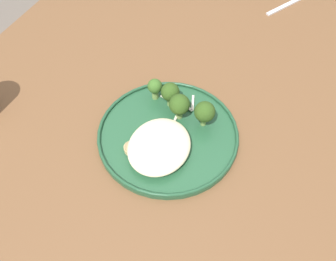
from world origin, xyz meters
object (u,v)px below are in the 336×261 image
(dinner_fork, at_px, (292,3))
(seared_scallop_on_noodles, at_px, (149,158))
(seared_scallop_right_edge, at_px, (165,162))
(seared_scallop_center_golden, at_px, (134,149))
(dinner_plate, at_px, (168,134))
(broccoli_floret_front_edge, at_px, (179,105))
(broccoli_floret_beside_noodles, at_px, (155,87))
(seared_scallop_left_edge, at_px, (156,150))
(broccoli_floret_split_head, at_px, (170,92))
(broccoli_floret_right_tilted, at_px, (205,112))

(dinner_fork, bearing_deg, seared_scallop_on_noodles, -12.87)
(seared_scallop_right_edge, bearing_deg, seared_scallop_center_golden, -92.25)
(dinner_plate, height_order, seared_scallop_on_noodles, seared_scallop_on_noodles)
(seared_scallop_center_golden, relative_size, broccoli_floret_front_edge, 0.49)
(seared_scallop_right_edge, xyz_separation_m, seared_scallop_center_golden, (-0.00, -0.07, 0.00))
(broccoli_floret_beside_noodles, xyz_separation_m, dinner_fork, (-0.51, 0.21, -0.04))
(dinner_plate, xyz_separation_m, dinner_fork, (-0.59, 0.14, -0.01))
(seared_scallop_right_edge, bearing_deg, seared_scallop_left_edge, -121.63)
(broccoli_floret_split_head, relative_size, broccoli_floret_right_tilted, 0.97)
(seared_scallop_on_noodles, height_order, seared_scallop_right_edge, seared_scallop_on_noodles)
(broccoli_floret_split_head, bearing_deg, broccoli_floret_front_edge, 51.20)
(seared_scallop_on_noodles, relative_size, seared_scallop_left_edge, 1.36)
(seared_scallop_center_golden, height_order, broccoli_floret_beside_noodles, broccoli_floret_beside_noodles)
(dinner_plate, distance_m, seared_scallop_on_noodles, 0.08)
(broccoli_floret_split_head, distance_m, dinner_fork, 0.54)
(seared_scallop_right_edge, xyz_separation_m, broccoli_floret_right_tilted, (-0.12, 0.03, 0.03))
(seared_scallop_left_edge, xyz_separation_m, broccoli_floret_right_tilted, (-0.11, 0.06, 0.03))
(broccoli_floret_split_head, bearing_deg, seared_scallop_right_edge, 19.21)
(dinner_plate, bearing_deg, broccoli_floret_front_edge, 175.24)
(seared_scallop_left_edge, relative_size, dinner_fork, 0.14)
(dinner_fork, bearing_deg, seared_scallop_left_edge, -12.85)
(broccoli_floret_right_tilted, distance_m, broccoli_floret_front_edge, 0.05)
(broccoli_floret_right_tilted, bearing_deg, dinner_fork, 170.88)
(dinner_plate, distance_m, broccoli_floret_split_head, 0.09)
(seared_scallop_left_edge, bearing_deg, seared_scallop_center_golden, -71.86)
(dinner_plate, xyz_separation_m, seared_scallop_right_edge, (0.07, 0.02, 0.01))
(dinner_plate, height_order, broccoli_floret_right_tilted, broccoli_floret_right_tilted)
(dinner_plate, distance_m, broccoli_floret_right_tilted, 0.09)
(broccoli_floret_split_head, relative_size, broccoli_floret_front_edge, 0.97)
(broccoli_floret_front_edge, relative_size, broccoli_floret_beside_noodles, 1.18)
(seared_scallop_on_noodles, height_order, dinner_fork, seared_scallop_on_noodles)
(seared_scallop_on_noodles, relative_size, broccoli_floret_front_edge, 0.51)
(dinner_plate, relative_size, broccoli_floret_front_edge, 4.69)
(broccoli_floret_front_edge, xyz_separation_m, dinner_fork, (-0.54, 0.14, -0.05))
(broccoli_floret_split_head, height_order, dinner_fork, broccoli_floret_split_head)
(broccoli_floret_split_head, distance_m, broccoli_floret_front_edge, 0.04)
(broccoli_floret_right_tilted, bearing_deg, seared_scallop_left_edge, -29.67)
(dinner_plate, relative_size, broccoli_floret_right_tilted, 4.69)
(broccoli_floret_front_edge, bearing_deg, seared_scallop_center_golden, -21.90)
(dinner_plate, relative_size, seared_scallop_left_edge, 12.37)
(seared_scallop_center_golden, relative_size, dinner_fork, 0.18)
(seared_scallop_left_edge, bearing_deg, dinner_plate, 177.76)
(seared_scallop_center_golden, relative_size, broccoli_floret_beside_noodles, 0.58)
(seared_scallop_right_edge, height_order, broccoli_floret_beside_noodles, broccoli_floret_beside_noodles)
(dinner_plate, bearing_deg, broccoli_floret_right_tilted, 131.26)
(seared_scallop_right_edge, xyz_separation_m, dinner_fork, (-0.66, 0.12, -0.02))
(broccoli_floret_front_edge, xyz_separation_m, broccoli_floret_beside_noodles, (-0.03, -0.07, -0.01))
(dinner_plate, relative_size, broccoli_floret_split_head, 4.84)
(seared_scallop_left_edge, relative_size, broccoli_floret_split_head, 0.39)
(dinner_plate, distance_m, seared_scallop_center_golden, 0.08)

